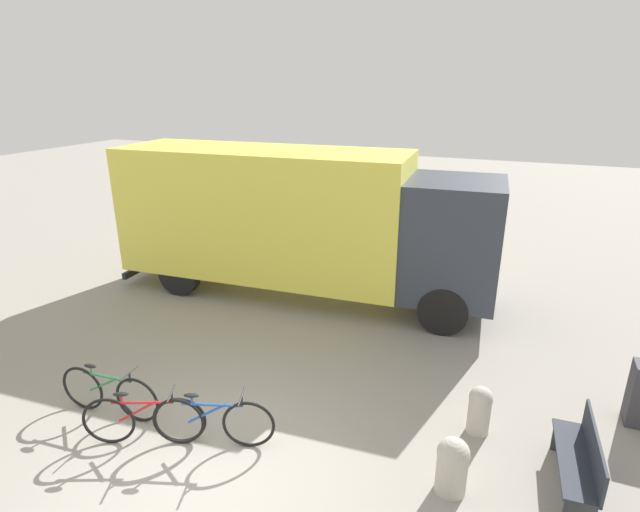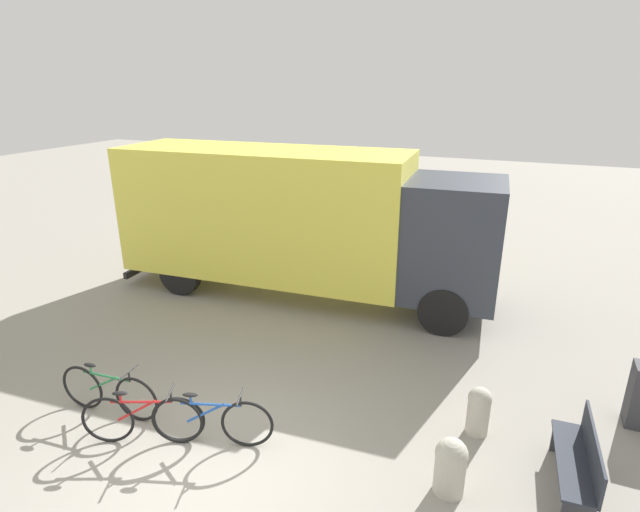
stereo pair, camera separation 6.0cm
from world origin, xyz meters
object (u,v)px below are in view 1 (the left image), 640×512
at_px(bollard_far_bench, 480,408).
at_px(bollard_near_bench, 452,464).
at_px(bicycle_middle, 144,419).
at_px(bicycle_far, 213,422).
at_px(delivery_truck, 297,218).
at_px(bicycle_near, 109,393).
at_px(park_bench, 581,459).

bearing_deg(bollard_far_bench, bollard_near_bench, -99.02).
height_order(bicycle_middle, bicycle_far, same).
relative_size(delivery_truck, bicycle_far, 5.32).
distance_m(delivery_truck, bollard_far_bench, 6.01).
bearing_deg(bicycle_near, park_bench, 4.50).
bearing_deg(bollard_far_bench, bicycle_middle, -155.00).
height_order(delivery_truck, bicycle_far, delivery_truck).
xyz_separation_m(bollard_near_bench, bollard_far_bench, (0.21, 1.30, -0.01)).
xyz_separation_m(bicycle_near, bollard_near_bench, (5.09, 0.43, 0.02)).
distance_m(bicycle_middle, bollard_far_bench, 4.82).
bearing_deg(bicycle_far, bollard_near_bench, -11.15).
height_order(bicycle_middle, bollard_far_bench, bicycle_middle).
relative_size(delivery_truck, bicycle_near, 5.09).
relative_size(bicycle_far, bollard_near_bench, 2.15).
bearing_deg(bicycle_far, bicycle_near, 162.18).
bearing_deg(park_bench, bollard_far_bench, 59.24).
relative_size(bicycle_middle, bollard_near_bench, 2.09).
height_order(park_bench, bicycle_near, park_bench).
height_order(bicycle_near, bollard_far_bench, bicycle_near).
distance_m(delivery_truck, bollard_near_bench, 6.73).
bearing_deg(bicycle_middle, park_bench, -9.49).
xyz_separation_m(bicycle_middle, bollard_near_bench, (4.16, 0.74, 0.02)).
height_order(bollard_near_bench, bollard_far_bench, bollard_near_bench).
relative_size(bollard_near_bench, bollard_far_bench, 1.03).
xyz_separation_m(park_bench, bicycle_near, (-6.56, -1.05, -0.08)).
xyz_separation_m(delivery_truck, bicycle_near, (-0.73, -5.34, -1.50)).
relative_size(delivery_truck, bollard_near_bench, 11.44).
height_order(delivery_truck, park_bench, delivery_truck).
distance_m(bicycle_near, bollard_near_bench, 5.11).
distance_m(bicycle_far, bollard_near_bench, 3.26).
bearing_deg(bollard_far_bench, delivery_truck, 141.60).
bearing_deg(delivery_truck, bicycle_near, -101.31).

